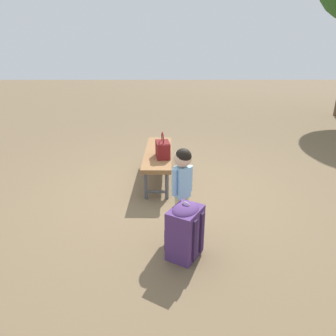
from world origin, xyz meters
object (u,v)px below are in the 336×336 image
object	(u,v)px
park_bench	(158,155)
child_standing	(182,177)
backpack_large	(185,229)
handbag	(163,149)

from	to	relation	value
park_bench	child_standing	distance (m)	1.48
park_bench	backpack_large	distance (m)	1.93
child_standing	handbag	bearing A→B (deg)	-169.23
park_bench	handbag	distance (m)	0.34
park_bench	child_standing	size ratio (longest dim) A/B	1.71
handbag	child_standing	size ratio (longest dim) A/B	0.39
park_bench	handbag	world-z (taller)	handbag
handbag	backpack_large	size ratio (longest dim) A/B	0.64
backpack_large	child_standing	bearing A→B (deg)	-179.06
park_bench	backpack_large	world-z (taller)	backpack_large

